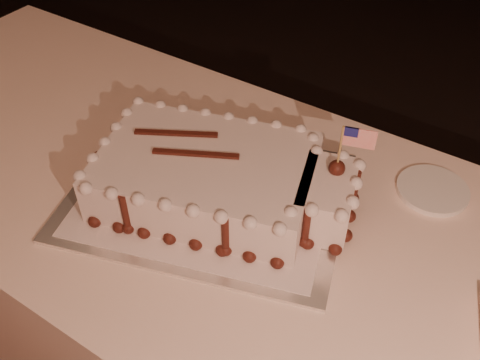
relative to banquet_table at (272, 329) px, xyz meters
The scene contains 5 objects.
banquet_table is the anchor object (origin of this frame).
cake_board 0.41m from the banquet_table, behind, with size 0.56×0.42×0.01m, color silver.
doily 0.42m from the banquet_table, behind, with size 0.50×0.38×0.00m, color white.
sheet_cake 0.46m from the banquet_table, behind, with size 0.55×0.40×0.21m.
side_plate 0.51m from the banquet_table, 49.62° to the left, with size 0.15×0.15×0.01m, color white.
Camera 1 is at (0.32, -0.04, 1.53)m, focal length 40.00 mm.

